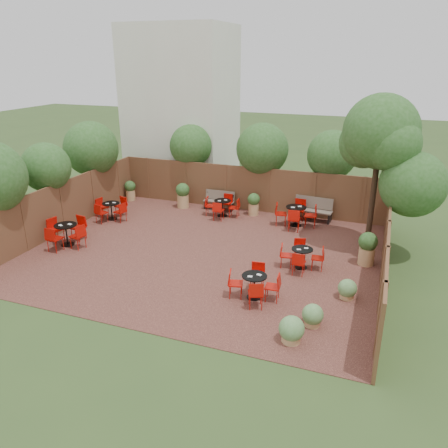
% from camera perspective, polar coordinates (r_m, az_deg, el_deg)
% --- Properties ---
extents(ground, '(80.00, 80.00, 0.00)m').
position_cam_1_polar(ground, '(15.84, -2.61, -3.73)').
color(ground, '#354F23').
rests_on(ground, ground).
extents(courtyard_paving, '(12.00, 10.00, 0.02)m').
position_cam_1_polar(courtyard_paving, '(15.84, -2.61, -3.69)').
color(courtyard_paving, '#3E2019').
rests_on(courtyard_paving, ground).
extents(fence_back, '(12.00, 0.08, 2.00)m').
position_cam_1_polar(fence_back, '(19.91, 2.92, 4.55)').
color(fence_back, brown).
rests_on(fence_back, ground).
extents(fence_left, '(0.08, 10.00, 2.00)m').
position_cam_1_polar(fence_left, '(18.51, -20.07, 2.00)').
color(fence_left, brown).
rests_on(fence_left, ground).
extents(fence_right, '(0.08, 10.00, 2.00)m').
position_cam_1_polar(fence_right, '(14.38, 19.99, -3.34)').
color(fence_right, brown).
rests_on(fence_right, ground).
extents(neighbour_building, '(5.00, 4.00, 8.00)m').
position_cam_1_polar(neighbour_building, '(23.69, -5.43, 14.52)').
color(neighbour_building, silver).
rests_on(neighbour_building, ground).
extents(overhang_foliage, '(15.64, 10.61, 2.53)m').
position_cam_1_polar(overhang_foliage, '(17.97, -5.99, 8.18)').
color(overhang_foliage, '#26521A').
rests_on(overhang_foliage, ground).
extents(courtyard_tree, '(2.70, 2.60, 5.44)m').
position_cam_1_polar(courtyard_tree, '(16.00, 19.37, 10.49)').
color(courtyard_tree, black).
rests_on(courtyard_tree, courtyard_paving).
extents(park_bench_left, '(1.37, 0.46, 0.85)m').
position_cam_1_polar(park_bench_left, '(20.09, -0.60, 3.10)').
color(park_bench_left, brown).
rests_on(park_bench_left, courtyard_paving).
extents(park_bench_right, '(1.65, 0.68, 0.99)m').
position_cam_1_polar(park_bench_right, '(19.06, 11.35, 1.92)').
color(park_bench_right, brown).
rests_on(park_bench_right, courtyard_paving).
extents(bistro_tables, '(10.01, 7.75, 0.93)m').
position_cam_1_polar(bistro_tables, '(16.75, -2.84, -0.63)').
color(bistro_tables, black).
rests_on(bistro_tables, courtyard_paving).
extents(planters, '(11.68, 4.01, 1.14)m').
position_cam_1_polar(planters, '(18.53, 1.00, 2.03)').
color(planters, tan).
rests_on(planters, courtyard_paving).
extents(low_shrubs, '(1.65, 3.19, 0.68)m').
position_cam_1_polar(low_shrubs, '(11.97, 11.54, -11.18)').
color(low_shrubs, tan).
rests_on(low_shrubs, courtyard_paving).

